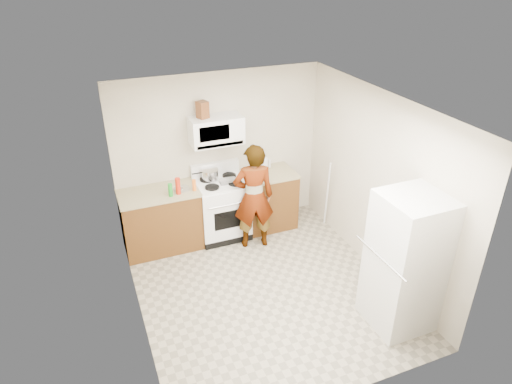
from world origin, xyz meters
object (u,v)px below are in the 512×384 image
microwave (216,130)px  fridge (406,262)px  gas_range (222,207)px  person (254,197)px  kettle (263,165)px  saucepan (210,174)px

microwave → fridge: microwave is taller
microwave → fridge: 3.16m
gas_range → person: bearing=-51.1°
gas_range → kettle: size_ratio=5.72×
saucepan → microwave: bearing=-2.1°
microwave → fridge: (1.37, -2.72, -0.85)m
gas_range → microwave: microwave is taller
saucepan → gas_range: bearing=-46.4°
person → kettle: (0.38, 0.56, 0.21)m
gas_range → microwave: size_ratio=1.49×
gas_range → person: 0.66m
microwave → kettle: (0.74, -0.01, -0.67)m
fridge → saucepan: bearing=118.3°
kettle → saucepan: bearing=179.3°
gas_range → fridge: 2.95m
fridge → kettle: size_ratio=8.60×
gas_range → microwave: 1.22m
gas_range → saucepan: bearing=133.6°
fridge → microwave: bearing=116.2°
gas_range → saucepan: size_ratio=4.50×
gas_range → saucepan: (-0.13, 0.13, 0.54)m
microwave → gas_range: bearing=-90.0°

